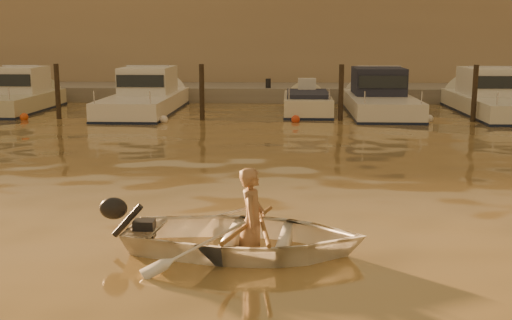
# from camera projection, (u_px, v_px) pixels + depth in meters

# --- Properties ---
(ground_plane) EXTENTS (160.00, 160.00, 0.00)m
(ground_plane) POSITION_uv_depth(u_px,v_px,m) (95.00, 237.00, 9.78)
(ground_plane) COLOR olive
(ground_plane) RESTS_ON ground
(dinghy) EXTENTS (3.61, 2.74, 0.70)m
(dinghy) POSITION_uv_depth(u_px,v_px,m) (245.00, 237.00, 9.06)
(dinghy) COLOR white
(dinghy) RESTS_ON ground_plane
(person) EXTENTS (0.42, 0.59, 1.53)m
(person) POSITION_uv_depth(u_px,v_px,m) (252.00, 221.00, 9.00)
(person) COLOR #9C724E
(person) RESTS_ON dinghy
(outboard_motor) EXTENTS (0.93, 0.48, 0.70)m
(outboard_motor) POSITION_uv_depth(u_px,v_px,m) (143.00, 229.00, 9.27)
(outboard_motor) COLOR black
(outboard_motor) RESTS_ON dinghy
(oar_port) EXTENTS (0.30, 2.09, 0.13)m
(oar_port) POSITION_uv_depth(u_px,v_px,m) (263.00, 225.00, 8.99)
(oar_port) COLOR brown
(oar_port) RESTS_ON dinghy
(oar_starboard) EXTENTS (0.62, 2.04, 0.13)m
(oar_starboard) POSITION_uv_depth(u_px,v_px,m) (249.00, 224.00, 9.02)
(oar_starboard) COLOR brown
(oar_starboard) RESTS_ON dinghy
(moored_boat_1) EXTENTS (2.09, 6.28, 1.75)m
(moored_boat_1) POSITION_uv_depth(u_px,v_px,m) (17.00, 96.00, 25.73)
(moored_boat_1) COLOR beige
(moored_boat_1) RESTS_ON ground_plane
(moored_boat_2) EXTENTS (2.43, 8.08, 1.75)m
(moored_boat_2) POSITION_uv_depth(u_px,v_px,m) (145.00, 96.00, 25.47)
(moored_boat_2) COLOR white
(moored_boat_2) RESTS_ON ground_plane
(moored_boat_3) EXTENTS (1.80, 5.30, 0.95)m
(moored_boat_3) POSITION_uv_depth(u_px,v_px,m) (307.00, 107.00, 25.23)
(moored_boat_3) COLOR beige
(moored_boat_3) RESTS_ON ground_plane
(moored_boat_4) EXTENTS (2.41, 7.38, 1.75)m
(moored_boat_4) POSITION_uv_depth(u_px,v_px,m) (380.00, 97.00, 25.01)
(moored_boat_4) COLOR silver
(moored_boat_4) RESTS_ON ground_plane
(moored_boat_5) EXTENTS (2.40, 7.99, 1.75)m
(moored_boat_5) POSITION_uv_depth(u_px,v_px,m) (494.00, 98.00, 24.80)
(moored_boat_5) COLOR silver
(moored_boat_5) RESTS_ON ground_plane
(piling_1) EXTENTS (0.18, 0.18, 2.20)m
(piling_1) POSITION_uv_depth(u_px,v_px,m) (58.00, 94.00, 23.40)
(piling_1) COLOR #2D2319
(piling_1) RESTS_ON ground_plane
(piling_2) EXTENTS (0.18, 0.18, 2.20)m
(piling_2) POSITION_uv_depth(u_px,v_px,m) (202.00, 95.00, 23.14)
(piling_2) COLOR #2D2319
(piling_2) RESTS_ON ground_plane
(piling_3) EXTENTS (0.18, 0.18, 2.20)m
(piling_3) POSITION_uv_depth(u_px,v_px,m) (341.00, 95.00, 22.89)
(piling_3) COLOR #2D2319
(piling_3) RESTS_ON ground_plane
(piling_4) EXTENTS (0.18, 0.18, 2.20)m
(piling_4) POSITION_uv_depth(u_px,v_px,m) (474.00, 96.00, 22.65)
(piling_4) COLOR #2D2319
(piling_4) RESTS_ON ground_plane
(fender_b) EXTENTS (0.30, 0.30, 0.30)m
(fender_b) POSITION_uv_depth(u_px,v_px,m) (24.00, 117.00, 23.21)
(fender_b) COLOR #D34D18
(fender_b) RESTS_ON ground_plane
(fender_c) EXTENTS (0.30, 0.30, 0.30)m
(fender_c) POSITION_uv_depth(u_px,v_px,m) (164.00, 120.00, 22.52)
(fender_c) COLOR white
(fender_c) RESTS_ON ground_plane
(fender_d) EXTENTS (0.30, 0.30, 0.30)m
(fender_d) POSITION_uv_depth(u_px,v_px,m) (296.00, 119.00, 22.63)
(fender_d) COLOR red
(fender_d) RESTS_ON ground_plane
(fender_e) EXTENTS (0.30, 0.30, 0.30)m
(fender_e) POSITION_uv_depth(u_px,v_px,m) (429.00, 119.00, 22.77)
(fender_e) COLOR silver
(fender_e) RESTS_ON ground_plane
(quay) EXTENTS (52.00, 4.00, 1.00)m
(quay) POSITION_uv_depth(u_px,v_px,m) (228.00, 96.00, 30.82)
(quay) COLOR gray
(quay) RESTS_ON ground_plane
(waterfront_building) EXTENTS (46.00, 7.00, 4.80)m
(waterfront_building) POSITION_uv_depth(u_px,v_px,m) (237.00, 46.00, 35.77)
(waterfront_building) COLOR #9E8466
(waterfront_building) RESTS_ON quay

